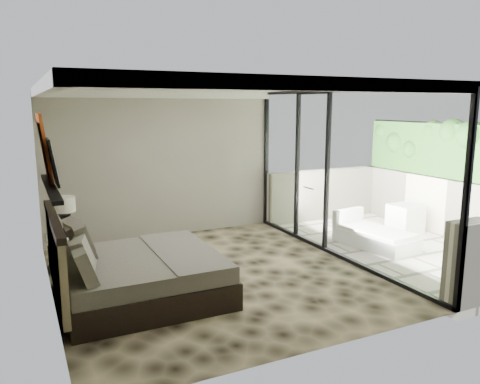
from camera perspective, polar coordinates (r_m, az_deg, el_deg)
name	(u,v)px	position (r m, az deg, el deg)	size (l,w,h in m)	color
floor	(213,275)	(7.18, -3.26, -10.12)	(5.00, 5.00, 0.00)	black
ceiling	(211,86)	(6.72, -3.51, 12.73)	(4.50, 5.00, 0.02)	silver
back_wall	(163,165)	(9.14, -9.31, 3.29)	(4.50, 0.02, 2.80)	gray
left_wall	(47,197)	(6.33, -22.50, -0.55)	(0.02, 5.00, 2.80)	gray
glass_wall	(338,174)	(7.93, 11.85, 2.11)	(0.08, 5.00, 2.80)	white
terrace_slab	(401,247)	(9.21, 19.00, -6.39)	(3.00, 5.00, 0.12)	beige
parapet_far	(455,208)	(10.04, 24.72, -1.82)	(0.30, 5.00, 1.10)	beige
foliage_hedge	(460,152)	(9.89, 25.20, 4.42)	(0.36, 4.60, 1.10)	#376F22
picture_ledge	(51,187)	(6.41, -22.08, 0.52)	(0.12, 2.20, 0.05)	black
bed	(134,274)	(6.41, -12.81, -9.69)	(2.10, 2.04, 1.16)	black
nightstand	(63,254)	(7.91, -20.74, -7.03)	(0.47, 0.47, 0.47)	black
table_lamp	(64,211)	(7.73, -20.63, -2.19)	(0.34, 0.34, 0.62)	black
abstract_canvas	(44,147)	(6.85, -22.76, 5.08)	(0.04, 0.90, 0.90)	#BC5310
framed_print	(52,162)	(6.32, -21.89, 3.38)	(0.03, 0.50, 0.60)	black
ottoman	(405,218)	(10.03, 19.49, -3.05)	(0.56, 0.56, 0.56)	white
lounger	(373,236)	(8.89, 15.95, -5.22)	(0.92, 1.55, 0.57)	silver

